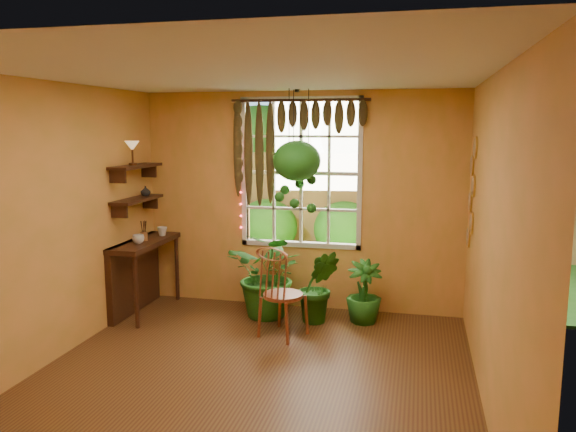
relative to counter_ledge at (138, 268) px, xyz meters
name	(u,v)px	position (x,y,z in m)	size (l,w,h in m)	color
floor	(248,383)	(1.91, -1.60, -0.55)	(4.50, 4.50, 0.00)	brown
ceiling	(244,73)	(1.91, -1.60, 2.15)	(4.50, 4.50, 0.00)	silver
wall_back	(300,201)	(1.91, 0.65, 0.80)	(4.00, 4.00, 0.00)	#E5944E
wall_left	(42,226)	(-0.09, -1.60, 0.80)	(4.50, 4.50, 0.00)	#E5944E
wall_right	(492,246)	(3.91, -1.60, 0.80)	(4.50, 4.50, 0.00)	#E5944E
window	(301,173)	(1.91, 0.68, 1.15)	(1.52, 0.10, 1.86)	silver
valance_vine	(292,126)	(1.82, 0.56, 1.73)	(1.70, 0.12, 1.10)	#3C1E10
string_lights	(240,169)	(1.15, 0.59, 1.20)	(0.03, 0.03, 1.54)	#FF2633
wall_plates	(471,194)	(3.89, 0.19, 1.00)	(0.04, 0.32, 1.10)	beige
counter_ledge	(138,268)	(0.00, 0.00, 0.00)	(0.40, 1.20, 0.90)	#3C1E10
shelf_lower	(137,200)	(0.03, 0.00, 0.85)	(0.25, 0.90, 0.04)	#3C1E10
shelf_upper	(136,166)	(0.03, 0.00, 1.25)	(0.25, 0.90, 0.04)	#3C1E10
backyard	(359,176)	(2.15, 5.27, 0.73)	(14.00, 10.00, 12.00)	#1C5418
windsor_chair	(281,307)	(1.93, -0.43, -0.21)	(0.57, 0.58, 1.17)	brown
potted_plant_left	(270,274)	(1.65, 0.16, -0.02)	(0.95, 0.82, 1.05)	#174512
potted_plant_mid	(318,286)	(2.24, 0.11, -0.12)	(0.48, 0.38, 0.87)	#174512
potted_plant_right	(364,292)	(2.76, 0.23, -0.19)	(0.41, 0.41, 0.73)	#174512
hanging_basket	(297,165)	(1.92, 0.37, 1.27)	(0.57, 0.57, 1.46)	black
cup_a	(138,239)	(0.13, -0.19, 0.40)	(0.14, 0.14, 0.11)	silver
cup_b	(162,231)	(0.19, 0.32, 0.41)	(0.12, 0.12, 0.11)	beige
brush_jar	(144,231)	(0.11, -0.01, 0.47)	(0.08, 0.08, 0.31)	brown
shelf_vase	(146,191)	(0.04, 0.21, 0.93)	(0.12, 0.12, 0.12)	#B2AD99
tiffany_lamp	(132,147)	(0.05, -0.10, 1.48)	(0.17, 0.17, 0.29)	#583119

